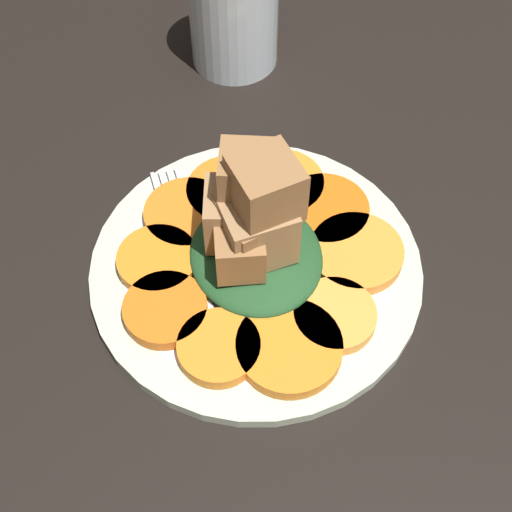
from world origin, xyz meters
TOP-DOWN VIEW (x-y plane):
  - table_slab at (0.00, 0.00)cm, footprint 120.00×120.00cm
  - plate at (0.00, 0.00)cm, footprint 25.05×25.05cm
  - carrot_slice_0 at (-5.70, -3.83)cm, footprint 6.82×6.82cm
  - carrot_slice_1 at (-2.11, -7.03)cm, footprint 6.06×6.06cm
  - carrot_slice_2 at (2.24, -7.45)cm, footprint 6.04×6.04cm
  - carrot_slice_3 at (6.28, -4.62)cm, footprint 5.79×5.79cm
  - carrot_slice_4 at (7.69, -0.41)cm, footprint 7.40×7.40cm
  - carrot_slice_5 at (6.26, 3.90)cm, footprint 5.92×5.92cm
  - carrot_slice_6 at (1.64, 7.39)cm, footprint 7.07×7.07cm
  - carrot_slice_7 at (-2.87, 6.54)cm, footprint 6.94×6.94cm
  - carrot_slice_8 at (-6.46, 4.08)cm, footprint 6.96×6.96cm
  - carrot_slice_9 at (-6.93, 0.04)cm, footprint 7.03×7.03cm
  - center_pile at (-0.25, -0.28)cm, footprint 10.87×9.78cm
  - fork at (-2.25, -4.61)cm, footprint 18.40×2.36cm
  - water_glass at (-24.45, 5.44)cm, footprint 8.14×8.14cm

SIDE VIEW (x-z plane):
  - table_slab at x=0.00cm, z-range 0.00..2.00cm
  - plate at x=0.00cm, z-range 1.99..3.04cm
  - fork at x=-2.25cm, z-range 3.10..3.50cm
  - carrot_slice_0 at x=-5.70cm, z-range 3.10..4.17cm
  - carrot_slice_1 at x=-2.11cm, z-range 3.10..4.17cm
  - carrot_slice_2 at x=2.24cm, z-range 3.10..4.17cm
  - carrot_slice_3 at x=6.28cm, z-range 3.10..4.17cm
  - carrot_slice_4 at x=7.69cm, z-range 3.10..4.17cm
  - carrot_slice_5 at x=6.26cm, z-range 3.10..4.17cm
  - carrot_slice_6 at x=1.64cm, z-range 3.10..4.17cm
  - carrot_slice_7 at x=-2.87cm, z-range 3.10..4.17cm
  - carrot_slice_8 at x=-6.46cm, z-range 3.10..4.17cm
  - carrot_slice_9 at x=-6.93cm, z-range 3.10..4.17cm
  - center_pile at x=-0.25cm, z-range 1.77..12.36cm
  - water_glass at x=-24.45cm, z-range 2.00..13.37cm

